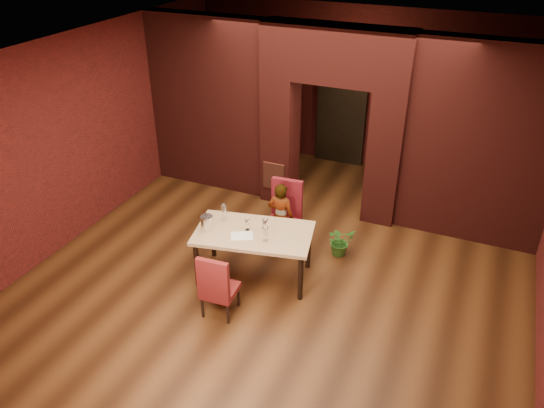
# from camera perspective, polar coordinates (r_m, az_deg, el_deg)

# --- Properties ---
(floor) EXTENTS (8.00, 8.00, 0.00)m
(floor) POSITION_cam_1_polar(r_m,az_deg,el_deg) (8.16, 1.56, -6.62)
(floor) COLOR #4B2912
(floor) RESTS_ON ground
(ceiling) EXTENTS (7.00, 8.00, 0.04)m
(ceiling) POSITION_cam_1_polar(r_m,az_deg,el_deg) (6.77, 1.93, 15.76)
(ceiling) COLOR silver
(ceiling) RESTS_ON ground
(wall_back) EXTENTS (7.00, 0.04, 3.20)m
(wall_back) POSITION_cam_1_polar(r_m,az_deg,el_deg) (10.88, 9.83, 12.03)
(wall_back) COLOR maroon
(wall_back) RESTS_ON ground
(wall_front) EXTENTS (7.00, 0.04, 3.20)m
(wall_front) POSITION_cam_1_polar(r_m,az_deg,el_deg) (4.56, -18.50, -17.50)
(wall_front) COLOR maroon
(wall_front) RESTS_ON ground
(wall_left) EXTENTS (0.04, 8.00, 3.20)m
(wall_left) POSITION_cam_1_polar(r_m,az_deg,el_deg) (9.10, -19.33, 7.21)
(wall_left) COLOR maroon
(wall_left) RESTS_ON ground
(pillar_left) EXTENTS (0.55, 0.55, 2.30)m
(pillar_left) POSITION_cam_1_polar(r_m,az_deg,el_deg) (9.52, 0.90, 6.97)
(pillar_left) COLOR maroon
(pillar_left) RESTS_ON ground
(pillar_right) EXTENTS (0.55, 0.55, 2.30)m
(pillar_right) POSITION_cam_1_polar(r_m,az_deg,el_deg) (9.02, 12.13, 4.96)
(pillar_right) COLOR maroon
(pillar_right) RESTS_ON ground
(lintel) EXTENTS (2.45, 0.55, 0.90)m
(lintel) POSITION_cam_1_polar(r_m,az_deg,el_deg) (8.71, 6.98, 15.70)
(lintel) COLOR maroon
(lintel) RESTS_ON ground
(wing_wall_left) EXTENTS (2.28, 0.35, 3.20)m
(wing_wall_left) POSITION_cam_1_polar(r_m,az_deg,el_deg) (9.95, -6.73, 10.58)
(wing_wall_left) COLOR maroon
(wing_wall_left) RESTS_ON ground
(wing_wall_right) EXTENTS (2.28, 0.35, 3.20)m
(wing_wall_right) POSITION_cam_1_polar(r_m,az_deg,el_deg) (8.73, 21.52, 5.85)
(wing_wall_right) COLOR maroon
(wing_wall_right) RESTS_ON ground
(vent_panel) EXTENTS (0.40, 0.03, 0.50)m
(vent_panel) POSITION_cam_1_polar(r_m,az_deg,el_deg) (9.52, 0.18, 3.02)
(vent_panel) COLOR #963F2B
(vent_panel) RESTS_ON ground
(rear_door) EXTENTS (0.90, 0.08, 2.10)m
(rear_door) POSITION_cam_1_polar(r_m,az_deg,el_deg) (11.10, 7.49, 9.56)
(rear_door) COLOR black
(rear_door) RESTS_ON ground
(rear_door_frame) EXTENTS (1.02, 0.04, 2.22)m
(rear_door_frame) POSITION_cam_1_polar(r_m,az_deg,el_deg) (11.06, 7.43, 9.49)
(rear_door_frame) COLOR black
(rear_door_frame) RESTS_ON ground
(dining_table) EXTENTS (1.81, 1.25, 0.77)m
(dining_table) POSITION_cam_1_polar(r_m,az_deg,el_deg) (7.72, -1.94, -5.42)
(dining_table) COLOR tan
(dining_table) RESTS_ON ground
(chair_far) EXTENTS (0.53, 0.53, 1.10)m
(chair_far) POSITION_cam_1_polar(r_m,az_deg,el_deg) (8.30, 1.16, -1.34)
(chair_far) COLOR maroon
(chair_far) RESTS_ON ground
(chair_near) EXTENTS (0.47, 0.47, 0.96)m
(chair_near) POSITION_cam_1_polar(r_m,az_deg,el_deg) (7.07, -5.66, -8.45)
(chair_near) COLOR maroon
(chair_near) RESTS_ON ground
(person_seated) EXTENTS (0.43, 0.29, 1.15)m
(person_seated) POSITION_cam_1_polar(r_m,az_deg,el_deg) (8.24, 0.94, -1.39)
(person_seated) COLOR white
(person_seated) RESTS_ON ground
(wine_glass_a) EXTENTS (0.07, 0.07, 0.18)m
(wine_glass_a) POSITION_cam_1_polar(r_m,az_deg,el_deg) (7.51, -2.67, -2.19)
(wine_glass_a) COLOR white
(wine_glass_a) RESTS_ON dining_table
(wine_glass_b) EXTENTS (0.09, 0.09, 0.22)m
(wine_glass_b) POSITION_cam_1_polar(r_m,az_deg,el_deg) (7.43, -0.73, -2.37)
(wine_glass_b) COLOR white
(wine_glass_b) RESTS_ON dining_table
(wine_glass_c) EXTENTS (0.09, 0.09, 0.22)m
(wine_glass_c) POSITION_cam_1_polar(r_m,az_deg,el_deg) (7.25, -0.73, -3.25)
(wine_glass_c) COLOR white
(wine_glass_c) RESTS_ON dining_table
(tasting_sheet) EXTENTS (0.38, 0.34, 0.00)m
(tasting_sheet) POSITION_cam_1_polar(r_m,az_deg,el_deg) (7.43, -3.27, -3.43)
(tasting_sheet) COLOR white
(tasting_sheet) RESTS_ON dining_table
(wine_bucket) EXTENTS (0.18, 0.18, 0.22)m
(wine_bucket) POSITION_cam_1_polar(r_m,az_deg,el_deg) (7.56, -7.01, -2.03)
(wine_bucket) COLOR silver
(wine_bucket) RESTS_ON dining_table
(water_bottle) EXTENTS (0.07, 0.07, 0.28)m
(water_bottle) POSITION_cam_1_polar(r_m,az_deg,el_deg) (7.73, -5.20, -0.85)
(water_bottle) COLOR white
(water_bottle) RESTS_ON dining_table
(potted_plant) EXTENTS (0.56, 0.56, 0.47)m
(potted_plant) POSITION_cam_1_polar(r_m,az_deg,el_deg) (8.34, 7.35, -3.97)
(potted_plant) COLOR #2F6923
(potted_plant) RESTS_ON ground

